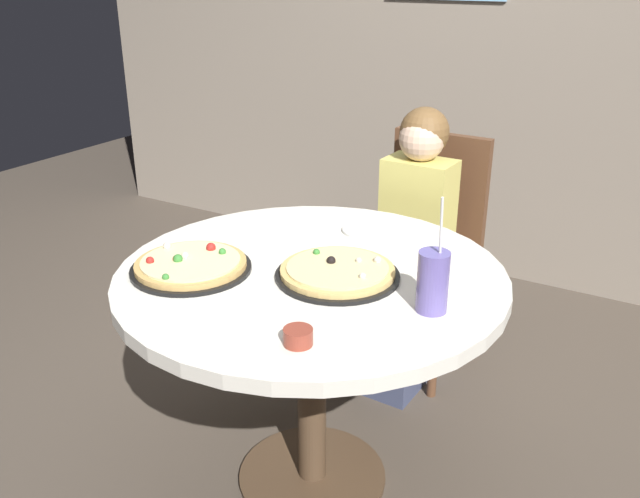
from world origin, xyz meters
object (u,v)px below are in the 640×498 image
diner_child (407,266)px  sauce_bowl (298,337)px  pizza_cheese (191,265)px  pizza_veggie (337,272)px  plate_small (370,230)px  chair_wooden (427,240)px  soda_cup (433,281)px  dining_table (311,305)px

diner_child → sauce_bowl: 1.13m
diner_child → pizza_cheese: diner_child is taller
pizza_veggie → plate_small: (-0.08, 0.36, -0.01)m
chair_wooden → diner_child: size_ratio=0.88×
pizza_cheese → soda_cup: (0.68, 0.12, 0.06)m
dining_table → soda_cup: bearing=-7.3°
dining_table → sauce_bowl: size_ratio=16.01×
pizza_veggie → diner_child: bearing=97.1°
plate_small → chair_wooden: bearing=90.3°
sauce_bowl → dining_table: bearing=116.9°
sauce_bowl → plate_small: size_ratio=0.39×
pizza_veggie → soda_cup: (0.30, -0.05, 0.07)m
pizza_veggie → plate_small: 0.37m
chair_wooden → plate_small: 0.58m
pizza_veggie → sauce_bowl: bearing=-75.0°
dining_table → pizza_cheese: (-0.30, -0.17, 0.13)m
dining_table → plate_small: 0.38m
pizza_veggie → pizza_cheese: bearing=-155.9°
chair_wooden → pizza_cheese: (-0.30, -1.07, 0.24)m
dining_table → chair_wooden: (0.00, 0.90, -0.11)m
chair_wooden → pizza_veggie: bearing=-84.7°
diner_child → plate_small: size_ratio=6.01×
diner_child → pizza_cheese: (-0.30, -0.89, 0.28)m
chair_wooden → diner_child: diner_child is taller
pizza_cheese → sauce_bowl: 0.52m
soda_cup → plate_small: (-0.38, 0.41, -0.08)m
chair_wooden → pizza_cheese: 1.14m
pizza_veggie → soda_cup: 0.31m
chair_wooden → dining_table: bearing=-90.2°
chair_wooden → diner_child: 0.19m
soda_cup → sauce_bowl: soda_cup is taller
diner_child → plate_small: diner_child is taller
sauce_bowl → plate_small: bearing=103.7°
plate_small → pizza_cheese: bearing=-119.7°
soda_cup → plate_small: soda_cup is taller
pizza_cheese → plate_small: 0.61m
chair_wooden → plate_small: (0.00, -0.53, 0.22)m
dining_table → pizza_veggie: pizza_veggie is taller
chair_wooden → pizza_veggie: size_ratio=2.72×
diner_child → pizza_veggie: (0.09, -0.71, 0.28)m
pizza_veggie → sauce_bowl: pizza_veggie is taller
pizza_veggie → chair_wooden: bearing=95.3°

